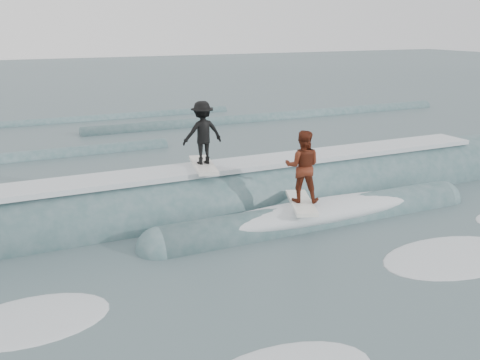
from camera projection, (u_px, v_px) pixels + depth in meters
name	position (u px, v px, depth m)	size (l,w,h in m)	color
ground	(329.00, 283.00, 11.18)	(160.00, 160.00, 0.00)	#384C52
breaking_wave	(237.00, 208.00, 15.66)	(23.25, 4.03, 2.49)	#375A5D
surfer_black	(203.00, 135.00, 14.91)	(1.14, 2.07, 1.87)	silver
surfer_red	(302.00, 169.00, 13.98)	(1.25, 2.06, 2.01)	white
whitewater	(347.00, 291.00, 10.84)	(16.52, 7.28, 0.10)	silver
far_swells	(118.00, 134.00, 26.32)	(40.98, 8.65, 0.80)	#375A5D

